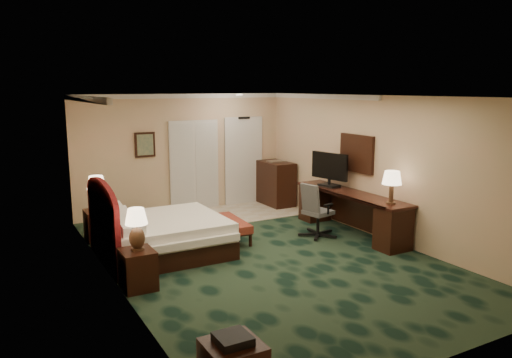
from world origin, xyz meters
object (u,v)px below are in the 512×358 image
bed (165,236)px  lamp_far (97,193)px  nightstand_far (98,225)px  minibar (276,183)px  bed_bench (231,230)px  desk (350,213)px  desk_chair (318,210)px  tv (329,170)px  nightstand_near (138,269)px  lamp_near (137,229)px

bed → lamp_far: bearing=121.2°
nightstand_far → minibar: 4.50m
lamp_far → minibar: lamp_far is taller
bed_bench → desk: bearing=-13.7°
desk → desk_chair: size_ratio=2.69×
lamp_far → tv: (4.41, -1.28, 0.28)m
nightstand_near → tv: (4.41, 1.36, 0.89)m
nightstand_far → lamp_far: lamp_far is taller
nightstand_far → lamp_near: bearing=-89.6°
nightstand_near → nightstand_far: bearing=90.0°
nightstand_far → desk: bearing=-24.3°
bed → desk: (3.59, -0.59, 0.10)m
nightstand_far → lamp_near: (0.02, -2.65, 0.59)m
lamp_near → bed_bench: lamp_near is taller
tv → desk_chair: 1.07m
bed_bench → desk_chair: desk_chair is taller
nightstand_far → nightstand_near: bearing=-90.0°
nightstand_near → nightstand_far: size_ratio=1.00×
desk → tv: size_ratio=3.14×
lamp_near → minibar: 5.62m
bed_bench → tv: size_ratio=1.31×
tv → bed: bearing=169.1°
bed → desk_chair: 2.96m
desk → tv: 1.03m
bed_bench → minibar: size_ratio=1.12×
bed → tv: 3.68m
bed → minibar: size_ratio=1.85×
lamp_far → desk: size_ratio=0.23×
bed → lamp_near: lamp_near is taller
nightstand_near → lamp_near: (0.02, 0.03, 0.58)m
nightstand_far → tv: bearing=-16.6°
nightstand_near → bed_bench: 2.58m
desk → nightstand_near: bearing=-171.3°
bed_bench → desk_chair: size_ratio=1.12×
bed → lamp_far: (-0.83, 1.37, 0.58)m
bed → nightstand_near: bed is taller
lamp_far → bed_bench: lamp_far is taller
bed → desk_chair: bearing=-8.9°
lamp_far → desk_chair: bearing=-26.0°
minibar → tv: bearing=-90.3°
nightstand_far → desk: size_ratio=0.20×
lamp_near → tv: 4.61m
nightstand_near → desk_chair: bearing=12.3°
nightstand_near → bed_bench: nightstand_near is taller
desk → bed_bench: bearing=162.2°
lamp_far → minibar: size_ratio=0.63×
lamp_far → nightstand_far: bearing=99.7°
lamp_far → desk: (4.42, -1.97, -0.49)m
lamp_near → desk_chair: lamp_near is taller
bed_bench → tv: 2.45m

